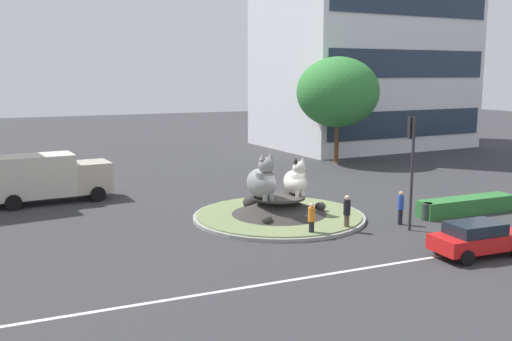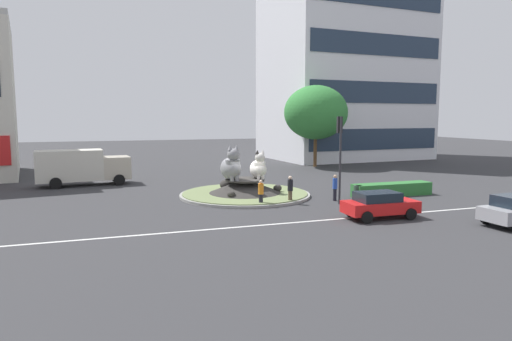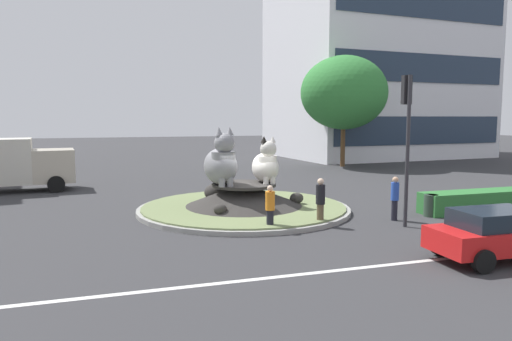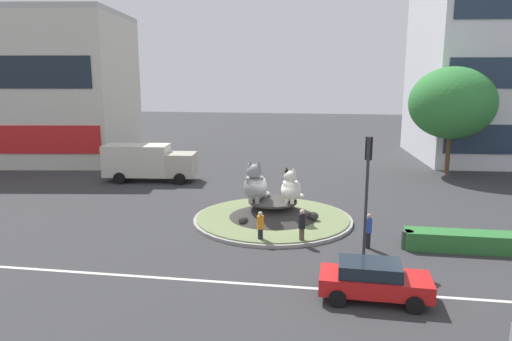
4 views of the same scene
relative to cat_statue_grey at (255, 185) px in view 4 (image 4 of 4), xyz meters
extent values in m
plane|color=#333335|center=(1.01, 0.09, -2.10)|extent=(160.00, 160.00, 0.00)
cube|color=silver|center=(1.01, -8.43, -2.09)|extent=(112.00, 0.20, 0.01)
cylinder|color=gray|center=(1.01, 0.09, -2.01)|extent=(9.14, 9.14, 0.18)
cylinder|color=#707F51|center=(1.01, 0.09, -1.88)|extent=(8.77, 8.77, 0.07)
cone|color=#33302D|center=(1.01, 0.09, -1.37)|extent=(5.03, 5.03, 0.96)
cylinder|color=#33302D|center=(1.01, 0.09, -0.95)|extent=(2.77, 2.77, 0.12)
ellipsoid|color=#33302D|center=(3.33, -0.26, -1.61)|extent=(0.62, 0.53, 0.49)
ellipsoid|color=#33302D|center=(0.07, 1.56, -1.46)|extent=(0.99, 1.04, 0.79)
ellipsoid|color=#33302D|center=(-0.43, -1.51, -1.64)|extent=(0.54, 0.51, 0.43)
ellipsoid|color=gray|center=(-0.01, 0.11, -0.13)|extent=(1.45, 2.18, 1.54)
cylinder|color=gray|center=(0.01, -0.31, 0.05)|extent=(1.05, 1.05, 0.96)
sphere|color=gray|center=(0.02, -0.46, 0.89)|extent=(0.85, 0.85, 0.85)
torus|color=gray|center=(0.29, 1.00, -0.74)|extent=(0.98, 0.98, 0.19)
cone|color=gray|center=(0.25, -0.45, 1.38)|extent=(0.36, 0.36, 0.35)
cone|color=gray|center=(-0.22, -0.47, 1.38)|extent=(0.36, 0.36, 0.35)
cylinder|color=gray|center=(0.20, -0.64, -0.70)|extent=(0.27, 0.27, 0.38)
cylinder|color=gray|center=(-0.15, -0.66, -0.70)|extent=(0.27, 0.27, 0.38)
ellipsoid|color=silver|center=(2.03, 0.23, -0.25)|extent=(1.22, 1.83, 1.29)
cylinder|color=silver|center=(2.01, -0.13, -0.11)|extent=(0.88, 0.88, 0.80)
sphere|color=silver|center=(2.00, -0.26, 0.60)|extent=(0.71, 0.71, 0.71)
torus|color=silver|center=(2.36, 0.93, -0.77)|extent=(0.95, 0.95, 0.16)
cone|color=silver|center=(2.20, -0.27, 1.00)|extent=(0.30, 0.30, 0.29)
cone|color=black|center=(1.81, -0.25, 1.00)|extent=(0.30, 0.30, 0.29)
cylinder|color=silver|center=(2.14, -0.42, -0.73)|extent=(0.22, 0.22, 0.32)
cylinder|color=silver|center=(1.85, -0.41, -0.73)|extent=(0.22, 0.22, 0.32)
cylinder|color=#2D2D33|center=(5.84, -4.64, 0.68)|extent=(0.14, 0.14, 5.56)
cube|color=black|center=(5.87, -4.42, 2.94)|extent=(0.35, 0.28, 1.05)
sphere|color=#360606|center=(5.88, -4.34, 3.25)|extent=(0.18, 0.18, 0.18)
sphere|color=orange|center=(5.88, -4.34, 2.94)|extent=(0.18, 0.18, 0.18)
sphere|color=black|center=(5.88, -4.34, 2.62)|extent=(0.18, 0.18, 0.18)
cube|color=beige|center=(-26.72, 17.11, 4.78)|extent=(23.00, 15.53, 13.76)
cube|color=#B2B2AD|center=(-26.72, 17.11, 11.92)|extent=(23.00, 15.53, 0.50)
cube|color=#2D7033|center=(10.84, -3.14, -1.65)|extent=(5.94, 1.20, 0.90)
cylinder|color=brown|center=(14.05, 15.57, -0.49)|extent=(0.38, 0.38, 3.22)
ellipsoid|color=#337F38|center=(14.05, 15.57, 3.92)|extent=(7.01, 7.01, 5.96)
cylinder|color=black|center=(6.11, -3.56, -1.70)|extent=(0.23, 0.23, 0.80)
cylinder|color=#284CB2|center=(6.11, -3.56, -0.94)|extent=(0.31, 0.31, 0.70)
sphere|color=tan|center=(6.11, -3.56, -0.48)|extent=(0.23, 0.23, 0.23)
cylinder|color=brown|center=(2.89, -3.57, -1.68)|extent=(0.26, 0.26, 0.84)
cylinder|color=black|center=(2.89, -3.57, -0.90)|extent=(0.34, 0.34, 0.73)
sphere|color=beige|center=(2.89, -3.57, -0.42)|extent=(0.24, 0.24, 0.24)
cylinder|color=black|center=(0.85, -3.73, -1.72)|extent=(0.25, 0.25, 0.76)
cylinder|color=orange|center=(0.85, -3.73, -1.00)|extent=(0.34, 0.34, 0.66)
sphere|color=beige|center=(0.85, -3.73, -0.56)|extent=(0.22, 0.22, 0.22)
cube|color=red|center=(5.94, -8.99, -1.45)|extent=(4.11, 1.81, 0.64)
cube|color=#19232D|center=(5.74, -8.99, -0.88)|extent=(2.31, 1.56, 0.50)
cylinder|color=black|center=(7.30, -8.18, -1.78)|extent=(0.65, 0.24, 0.64)
cylinder|color=black|center=(7.26, -9.88, -1.78)|extent=(0.65, 0.24, 0.64)
cylinder|color=black|center=(4.62, -8.10, -1.78)|extent=(0.65, 0.24, 0.64)
cylinder|color=black|center=(4.58, -9.81, -1.78)|extent=(0.65, 0.24, 0.64)
cube|color=#B7AD99|center=(-7.37, 9.26, -0.74)|extent=(2.36, 2.52, 1.81)
cube|color=beige|center=(-10.93, 8.92, -0.42)|extent=(5.21, 2.79, 2.45)
cylinder|color=black|center=(-7.41, 10.42, -1.65)|extent=(0.92, 0.38, 0.90)
cylinder|color=black|center=(-7.19, 8.11, -1.65)|extent=(0.92, 0.38, 0.90)
cylinder|color=black|center=(-12.11, 9.97, -1.65)|extent=(0.92, 0.38, 0.90)
cylinder|color=black|center=(-11.89, 7.66, -1.65)|extent=(0.92, 0.38, 0.90)
cylinder|color=#2D4233|center=(7.97, -3.36, -1.65)|extent=(0.56, 0.56, 0.90)
camera|label=1|loc=(-12.07, -26.65, 5.56)|focal=40.36mm
camera|label=2|loc=(-8.33, -29.80, 3.44)|focal=31.68mm
camera|label=3|loc=(-4.76, -19.46, 1.96)|focal=33.51mm
camera|label=4|loc=(4.12, -25.79, 6.11)|focal=32.99mm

